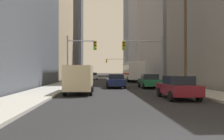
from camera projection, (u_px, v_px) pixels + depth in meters
The scene contains 16 objects.
sidewalk_left at pixel (80, 78), 55.43m from camera, with size 3.18×160.00×0.15m, color #9E9E99.
sidewalk_right at pixel (134, 78), 56.17m from camera, with size 3.18×160.00×0.15m, color #9E9E99.
city_bus at pixel (133, 71), 40.57m from camera, with size 2.73×11.55×3.40m.
cargo_van_beige at pixel (80, 78), 18.50m from camera, with size 2.16×5.23×2.26m.
sedan_maroon at pixel (178, 87), 15.02m from camera, with size 1.95×4.21×1.52m.
sedan_green at pixel (149, 81), 24.53m from camera, with size 1.95×4.23×1.52m.
sedan_navy at pixel (115, 81), 24.95m from camera, with size 1.95×4.21×1.52m.
sedan_silver at pixel (93, 76), 49.12m from camera, with size 1.96×4.27×1.52m.
traffic_signal_near_left at pixel (80, 52), 26.77m from camera, with size 3.50×0.44×6.00m.
traffic_signal_near_right at pixel (144, 52), 27.20m from camera, with size 4.89×0.44×6.00m.
traffic_signal_far_right at pixel (116, 63), 67.51m from camera, with size 5.66×0.44×6.00m.
utility_pole_right at pixel (185, 34), 23.35m from camera, with size 2.20×0.28×10.72m.
street_lamp_right at pixel (134, 58), 46.91m from camera, with size 2.64×0.32×7.50m.
building_left_mid_office at pixel (15, 17), 52.68m from camera, with size 23.96×25.62×28.55m, color tan.
building_left_far_tower at pixel (55, 4), 92.23m from camera, with size 21.55×25.60×58.07m, color #4C515B.
building_right_mid_block at pixel (181, 4), 51.21m from camera, with size 15.50×26.13×33.93m, color #93939E.
Camera 1 is at (-1.90, -5.79, 1.83)m, focal length 36.50 mm.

